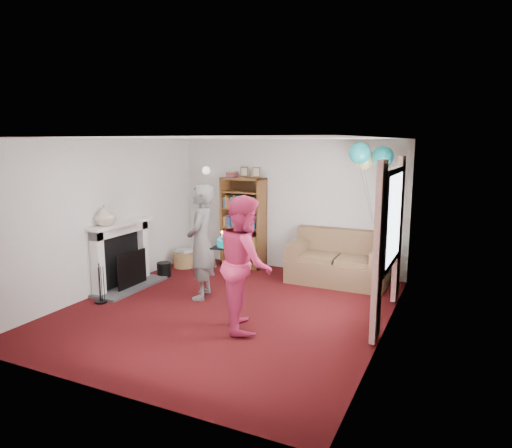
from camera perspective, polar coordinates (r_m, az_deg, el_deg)
The scene contains 16 objects.
ground at distance 6.90m, azimuth -3.63°, elevation -10.60°, with size 5.00×5.00×0.00m, color #34070D.
wall_back at distance 8.82m, azimuth 4.12°, elevation 2.37°, with size 4.50×0.02×2.50m, color silver.
wall_left at distance 7.89m, azimuth -18.30°, elevation 0.95°, with size 0.02×5.00×2.50m, color silver.
wall_right at distance 5.84m, azimuth 16.09°, elevation -2.06°, with size 0.02×5.00×2.50m, color silver.
ceiling at distance 6.45m, azimuth -3.89°, elevation 10.68°, with size 4.50×5.00×0.01m, color white.
fireplace at distance 8.06m, azimuth -16.18°, elevation -4.11°, with size 0.55×1.80×1.12m.
window_bay at distance 6.44m, azimuth 16.44°, elevation -1.38°, with size 0.14×2.02×2.20m.
wall_sconce at distance 9.39m, azimuth -6.24°, elevation 6.68°, with size 0.16×0.23×0.16m.
bookcase at distance 9.03m, azimuth -1.50°, elevation 0.15°, with size 0.84×0.42×1.98m.
sofa at distance 8.25m, azimuth 10.33°, elevation -4.79°, with size 1.71×0.90×0.90m.
wicker_basket at distance 9.19m, azimuth -9.00°, elevation -4.31°, with size 0.41×0.41×0.37m.
person_striped at distance 7.21m, azimuth -6.86°, elevation -2.25°, with size 0.66×0.43×1.81m, color black.
person_magenta at distance 6.00m, azimuth -1.35°, elevation -4.86°, with size 0.87×0.67×1.78m, color #C42752.
birthday_cake at distance 6.26m, azimuth -3.43°, elevation -2.34°, with size 0.39×0.39×0.22m.
balloons at distance 7.61m, azimuth 13.95°, elevation 8.18°, with size 0.67×0.72×1.79m.
mantel_vase at distance 7.68m, azimuth -18.32°, elevation 1.06°, with size 0.33×0.33×0.34m, color beige.
Camera 1 is at (3.12, -5.65, 2.45)m, focal length 32.00 mm.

